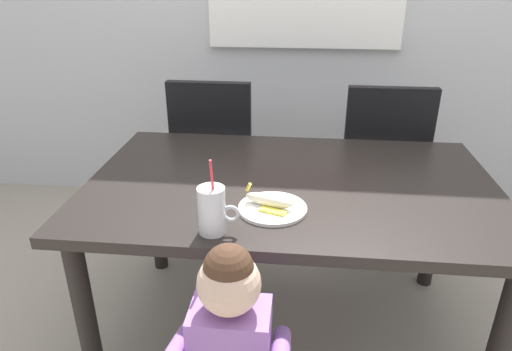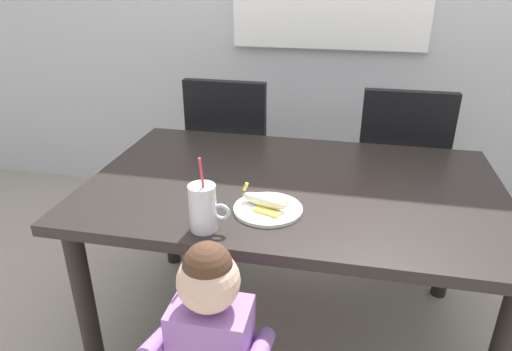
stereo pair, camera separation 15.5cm
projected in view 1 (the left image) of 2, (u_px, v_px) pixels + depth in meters
ground_plane at (286, 328)px, 2.04m from camera, size 24.00×24.00×0.00m
dining_table at (290, 201)px, 1.77m from camera, size 1.54×0.97×0.73m
dining_chair_left at (215, 153)px, 2.50m from camera, size 0.44×0.44×0.96m
dining_chair_right at (381, 161)px, 2.40m from camera, size 0.44×0.44×0.96m
toddler_standing at (231, 342)px, 1.27m from camera, size 0.33×0.24×0.84m
milk_cup at (212, 213)px, 1.37m from camera, size 0.13×0.08×0.25m
snack_plate at (273, 208)px, 1.52m from camera, size 0.23×0.23×0.01m
peeled_banana at (269, 201)px, 1.52m from camera, size 0.17×0.13×0.07m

